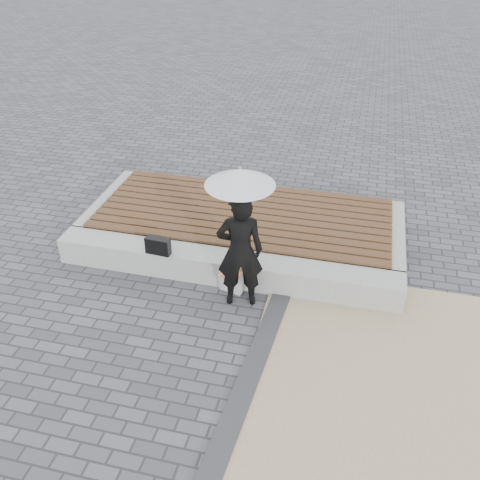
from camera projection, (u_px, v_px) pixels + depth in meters
name	position (u px, v px, depth m)	size (l,w,h in m)	color
ground	(190.00, 356.00, 6.29)	(80.00, 80.00, 0.00)	#4B4C50
terrazzo_zone	(477.00, 447.00, 5.24)	(5.00, 5.00, 0.02)	tan
edging_band	(240.00, 400.00, 5.73)	(0.25, 5.20, 0.04)	#313134
seating_ledge	(224.00, 267.00, 7.48)	(5.00, 0.45, 0.40)	#ACADA7
timber_platform	(244.00, 224.00, 8.45)	(5.00, 2.00, 0.40)	#A0A09A
timber_decking	(244.00, 213.00, 8.33)	(4.60, 2.00, 0.04)	brown
woman	(240.00, 251.00, 6.71)	(0.60, 0.40, 1.66)	black
parasol	(240.00, 177.00, 6.12)	(0.85, 0.85, 1.09)	silver
handbag	(158.00, 246.00, 7.35)	(0.35, 0.13, 0.25)	black
canvas_tote	(232.00, 280.00, 7.27)	(0.32, 0.14, 0.34)	silver
magazine	(231.00, 272.00, 7.13)	(0.31, 0.23, 0.01)	#D93853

